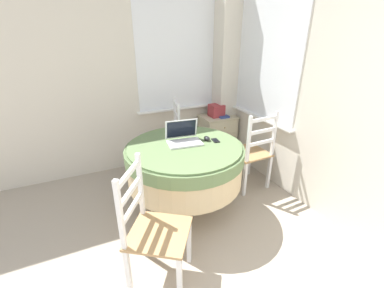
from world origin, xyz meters
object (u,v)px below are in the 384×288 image
at_px(dining_chair_near_right_window, 252,153).
at_px(book_on_cabinet, 222,116).
at_px(round_dining_table, 185,161).
at_px(storage_box, 216,111).
at_px(corner_cabinet, 217,136).
at_px(laptop, 183,138).
at_px(dining_chair_camera_near, 153,230).
at_px(cell_phone, 215,140).
at_px(dining_chair_near_back_window, 167,139).
at_px(computer_mouse, 207,138).

distance_m(dining_chair_near_right_window, book_on_cabinet, 0.90).
xyz_separation_m(round_dining_table, storage_box, (0.92, 0.99, 0.16)).
bearing_deg(dining_chair_near_right_window, round_dining_table, -176.01).
bearing_deg(corner_cabinet, dining_chair_near_right_window, -94.31).
relative_size(round_dining_table, laptop, 3.28).
relative_size(round_dining_table, dining_chair_camera_near, 1.21).
relative_size(laptop, cell_phone, 3.23).
xyz_separation_m(round_dining_table, dining_chair_near_right_window, (0.89, 0.06, -0.11)).
height_order(round_dining_table, laptop, laptop).
distance_m(round_dining_table, cell_phone, 0.38).
bearing_deg(dining_chair_camera_near, round_dining_table, 51.65).
xyz_separation_m(round_dining_table, dining_chair_camera_near, (-0.56, -0.70, -0.11)).
xyz_separation_m(dining_chair_near_right_window, dining_chair_camera_near, (-1.45, -0.77, 0.00)).
xyz_separation_m(cell_phone, dining_chair_near_right_window, (0.56, 0.09, -0.29)).
relative_size(dining_chair_near_back_window, book_on_cabinet, 5.01).
distance_m(computer_mouse, dining_chair_near_back_window, 0.93).
relative_size(computer_mouse, corner_cabinet, 0.14).
distance_m(corner_cabinet, storage_box, 0.41).
distance_m(laptop, dining_chair_camera_near, 1.02).
distance_m(cell_phone, dining_chair_near_back_window, 0.98).
height_order(laptop, storage_box, laptop).
xyz_separation_m(cell_phone, book_on_cabinet, (0.66, 0.96, -0.10)).
bearing_deg(cell_phone, corner_cabinet, 58.36).
distance_m(cell_phone, dining_chair_near_right_window, 0.63).
height_order(dining_chair_near_right_window, book_on_cabinet, dining_chair_near_right_window).
relative_size(round_dining_table, dining_chair_near_right_window, 1.21).
xyz_separation_m(laptop, cell_phone, (0.31, -0.10, -0.04)).
bearing_deg(book_on_cabinet, laptop, -138.51).
height_order(laptop, book_on_cabinet, laptop).
relative_size(dining_chair_near_right_window, corner_cabinet, 1.53).
xyz_separation_m(round_dining_table, laptop, (0.02, 0.07, 0.22)).
height_order(cell_phone, dining_chair_near_back_window, dining_chair_near_back_window).
distance_m(dining_chair_camera_near, book_on_cabinet, 2.26).
bearing_deg(book_on_cabinet, dining_chair_near_right_window, -96.76).
relative_size(computer_mouse, dining_chair_near_right_window, 0.09).
bearing_deg(round_dining_table, storage_box, 46.91).
relative_size(dining_chair_near_right_window, dining_chair_camera_near, 1.00).
relative_size(cell_phone, dining_chair_near_back_window, 0.11).
height_order(laptop, cell_phone, laptop).
xyz_separation_m(dining_chair_camera_near, storage_box, (1.48, 1.69, 0.27)).
xyz_separation_m(round_dining_table, dining_chair_near_back_window, (0.12, 0.88, -0.11)).
relative_size(round_dining_table, dining_chair_near_back_window, 1.21).
height_order(round_dining_table, book_on_cabinet, round_dining_table).
bearing_deg(round_dining_table, corner_cabinet, 45.80).
relative_size(cell_phone, storage_box, 0.59).
height_order(dining_chair_camera_near, corner_cabinet, dining_chair_camera_near).
xyz_separation_m(dining_chair_near_back_window, dining_chair_near_right_window, (0.77, -0.82, 0.00)).
bearing_deg(dining_chair_camera_near, book_on_cabinet, 46.59).
height_order(round_dining_table, storage_box, storage_box).
xyz_separation_m(computer_mouse, storage_box, (0.67, 0.97, -0.04)).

